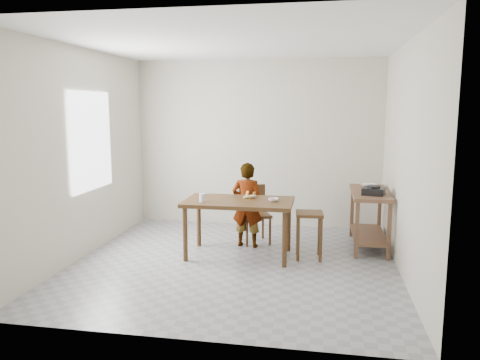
% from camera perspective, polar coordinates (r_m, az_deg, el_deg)
% --- Properties ---
extents(floor, '(4.00, 4.00, 0.04)m').
position_cam_1_polar(floor, '(6.00, -0.69, -10.27)').
color(floor, gray).
rests_on(floor, ground).
extents(ceiling, '(4.00, 4.00, 0.04)m').
position_cam_1_polar(ceiling, '(5.71, -0.74, 16.66)').
color(ceiling, white).
rests_on(ceiling, wall_back).
extents(wall_back, '(4.00, 0.04, 2.70)m').
position_cam_1_polar(wall_back, '(7.68, 2.14, 4.44)').
color(wall_back, beige).
rests_on(wall_back, ground).
extents(wall_front, '(4.00, 0.04, 2.70)m').
position_cam_1_polar(wall_front, '(3.75, -6.55, -0.39)').
color(wall_front, beige).
rests_on(wall_front, ground).
extents(wall_left, '(0.04, 4.00, 2.70)m').
position_cam_1_polar(wall_left, '(6.39, -18.83, 3.05)').
color(wall_left, beige).
rests_on(wall_left, ground).
extents(wall_right, '(0.04, 4.00, 2.70)m').
position_cam_1_polar(wall_right, '(5.67, 19.77, 2.31)').
color(wall_right, beige).
rests_on(wall_right, ground).
extents(window_pane, '(0.02, 1.10, 1.30)m').
position_cam_1_polar(window_pane, '(6.53, -17.66, 4.55)').
color(window_pane, white).
rests_on(window_pane, wall_left).
extents(dining_table, '(1.40, 0.80, 0.75)m').
position_cam_1_polar(dining_table, '(6.16, -0.16, -5.89)').
color(dining_table, '#432A14').
rests_on(dining_table, floor).
extents(prep_counter, '(0.50, 1.20, 0.80)m').
position_cam_1_polar(prep_counter, '(6.77, 15.45, -4.64)').
color(prep_counter, brown).
rests_on(prep_counter, floor).
extents(child, '(0.46, 0.32, 1.19)m').
position_cam_1_polar(child, '(6.53, 0.88, -3.04)').
color(child, white).
rests_on(child, floor).
extents(dining_chair, '(0.53, 0.53, 0.82)m').
position_cam_1_polar(dining_chair, '(6.76, 1.87, -4.25)').
color(dining_chair, '#432A14').
rests_on(dining_chair, floor).
extents(stool, '(0.37, 0.37, 0.61)m').
position_cam_1_polar(stool, '(6.16, 8.40, -6.68)').
color(stool, '#432A14').
rests_on(stool, floor).
extents(glass_tumbler, '(0.11, 0.11, 0.10)m').
position_cam_1_polar(glass_tumbler, '(5.99, -4.59, -2.16)').
color(glass_tumbler, silver).
rests_on(glass_tumbler, dining_table).
extents(small_bowl, '(0.17, 0.17, 0.04)m').
position_cam_1_polar(small_bowl, '(6.01, 4.06, -2.41)').
color(small_bowl, silver).
rests_on(small_bowl, dining_table).
extents(banana, '(0.22, 0.19, 0.07)m').
position_cam_1_polar(banana, '(6.18, 1.18, -1.98)').
color(banana, '#FFDC56').
rests_on(banana, dining_table).
extents(serving_bowl, '(0.23, 0.23, 0.06)m').
position_cam_1_polar(serving_bowl, '(6.95, 15.36, -0.68)').
color(serving_bowl, silver).
rests_on(serving_bowl, prep_counter).
extents(gas_burner, '(0.33, 0.33, 0.09)m').
position_cam_1_polar(gas_burner, '(6.44, 15.97, -1.31)').
color(gas_burner, black).
rests_on(gas_burner, prep_counter).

